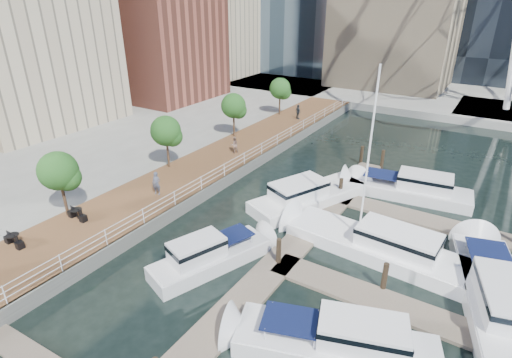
% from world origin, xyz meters
% --- Properties ---
extents(ground, '(520.00, 520.00, 0.00)m').
position_xyz_m(ground, '(0.00, 0.00, 0.00)').
color(ground, black).
rests_on(ground, ground).
extents(boardwalk, '(6.00, 60.00, 1.00)m').
position_xyz_m(boardwalk, '(-9.00, 15.00, 0.50)').
color(boardwalk, brown).
rests_on(boardwalk, ground).
extents(seawall, '(0.25, 60.00, 1.00)m').
position_xyz_m(seawall, '(-6.00, 15.00, 0.50)').
color(seawall, '#595954').
rests_on(seawall, ground).
extents(land_inland, '(48.00, 90.00, 1.00)m').
position_xyz_m(land_inland, '(-36.00, 15.00, 0.50)').
color(land_inland, gray).
rests_on(land_inland, ground).
extents(land_far, '(200.00, 114.00, 1.00)m').
position_xyz_m(land_far, '(0.00, 102.00, 0.50)').
color(land_far, gray).
rests_on(land_far, ground).
extents(railing, '(0.10, 60.00, 1.05)m').
position_xyz_m(railing, '(-6.10, 15.00, 1.52)').
color(railing, white).
rests_on(railing, boardwalk).
extents(floating_docks, '(16.00, 34.00, 2.60)m').
position_xyz_m(floating_docks, '(7.97, 9.98, 0.49)').
color(floating_docks, '#6D6051').
rests_on(floating_docks, ground).
extents(midrise_condos, '(19.00, 67.00, 28.00)m').
position_xyz_m(midrise_condos, '(-33.57, 26.82, 13.42)').
color(midrise_condos, '#BCAD8E').
rests_on(midrise_condos, ground).
extents(street_trees, '(2.60, 42.60, 4.60)m').
position_xyz_m(street_trees, '(-11.40, 14.00, 4.29)').
color(street_trees, '#3F2B1C').
rests_on(street_trees, ground).
extents(yacht_foreground, '(10.22, 5.61, 2.15)m').
position_xyz_m(yacht_foreground, '(8.38, 3.59, 0.00)').
color(yacht_foreground, white).
rests_on(yacht_foreground, ground).
extents(pedestrian_near, '(0.75, 0.59, 1.81)m').
position_xyz_m(pedestrian_near, '(-8.42, 9.57, 1.91)').
color(pedestrian_near, '#444A5B').
rests_on(pedestrian_near, boardwalk).
extents(pedestrian_mid, '(0.90, 0.96, 1.58)m').
position_xyz_m(pedestrian_mid, '(-8.53, 19.94, 1.79)').
color(pedestrian_mid, gray).
rests_on(pedestrian_mid, boardwalk).
extents(pedestrian_far, '(1.11, 0.88, 1.76)m').
position_xyz_m(pedestrian_far, '(-8.52, 33.43, 1.88)').
color(pedestrian_far, '#333A40').
rests_on(pedestrian_far, boardwalk).
extents(moored_yachts, '(19.97, 30.47, 11.50)m').
position_xyz_m(moored_yachts, '(7.12, 11.78, 0.00)').
color(moored_yachts, white).
rests_on(moored_yachts, ground).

